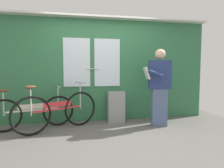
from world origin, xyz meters
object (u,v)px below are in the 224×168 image
(passenger_reading_newspaper, at_px, (159,86))
(bicycle_near_door, at_px, (58,111))
(bicycle_leaning_behind, at_px, (32,112))
(trash_bin_by_wall, at_px, (116,107))

(passenger_reading_newspaper, bearing_deg, bicycle_near_door, 8.74)
(bicycle_leaning_behind, xyz_separation_m, passenger_reading_newspaper, (2.63, -0.26, 0.52))
(bicycle_near_door, distance_m, passenger_reading_newspaper, 2.17)
(bicycle_leaning_behind, bearing_deg, trash_bin_by_wall, -10.03)
(passenger_reading_newspaper, bearing_deg, trash_bin_by_wall, -16.92)
(trash_bin_by_wall, bearing_deg, passenger_reading_newspaper, -27.68)
(bicycle_near_door, relative_size, bicycle_leaning_behind, 0.96)
(passenger_reading_newspaper, height_order, trash_bin_by_wall, passenger_reading_newspaper)
(bicycle_near_door, relative_size, passenger_reading_newspaper, 0.95)
(bicycle_near_door, xyz_separation_m, passenger_reading_newspaper, (2.11, -0.07, 0.48))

